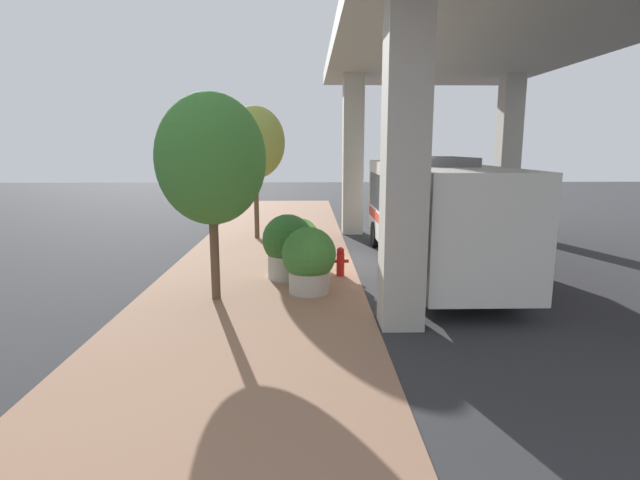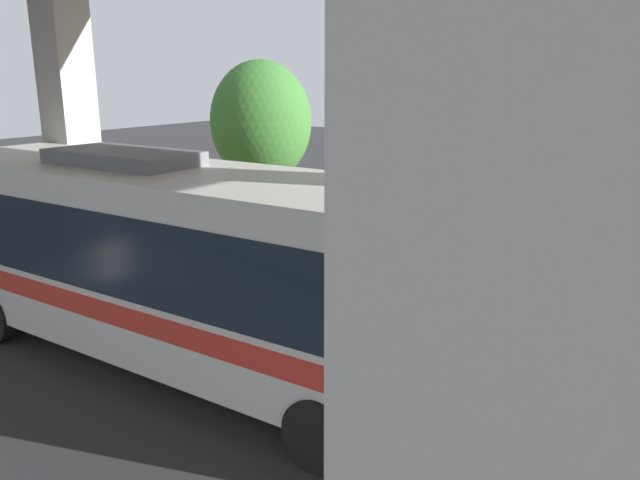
{
  "view_description": "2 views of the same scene",
  "coord_description": "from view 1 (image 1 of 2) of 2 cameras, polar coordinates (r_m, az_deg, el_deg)",
  "views": [
    {
      "loc": [
        -1.52,
        -16.51,
        3.87
      ],
      "look_at": [
        -1.13,
        -0.51,
        0.89
      ],
      "focal_mm": 28.0,
      "sensor_mm": 36.0,
      "label": 1
    },
    {
      "loc": [
        9.4,
        6.53,
        4.85
      ],
      "look_at": [
        -1.21,
        -0.4,
        1.45
      ],
      "focal_mm": 35.0,
      "sensor_mm": 36.0,
      "label": 2
    }
  ],
  "objects": [
    {
      "name": "sidewalk_strip",
      "position": [
        17.02,
        -6.35,
        -2.64
      ],
      "size": [
        6.0,
        40.0,
        0.02
      ],
      "color": "#936B51",
      "rests_on": "ground"
    },
    {
      "name": "planter_back",
      "position": [
        13.32,
        -1.26,
        -2.27
      ],
      "size": [
        1.45,
        1.45,
        1.8
      ],
      "color": "#ADA89E",
      "rests_on": "ground"
    },
    {
      "name": "ground_plane",
      "position": [
        17.03,
        3.77,
        -2.63
      ],
      "size": [
        80.0,
        80.0,
        0.0
      ],
      "primitive_type": "plane",
      "color": "#2D2D30",
      "rests_on": "ground"
    },
    {
      "name": "street_tree_near",
      "position": [
        12.69,
        -12.35,
        8.98
      ],
      "size": [
        2.7,
        2.7,
        5.21
      ],
      "color": "brown",
      "rests_on": "ground"
    },
    {
      "name": "overpass",
      "position": [
        17.63,
        17.9,
        19.23
      ],
      "size": [
        9.4,
        20.1,
        7.62
      ],
      "color": "#ADA89E",
      "rests_on": "ground"
    },
    {
      "name": "fire_hydrant",
      "position": [
        15.17,
        2.35,
        -2.47
      ],
      "size": [
        0.5,
        0.24,
        0.91
      ],
      "color": "red",
      "rests_on": "ground"
    },
    {
      "name": "planter_middle",
      "position": [
        16.87,
        -2.15,
        -0.08
      ],
      "size": [
        1.17,
        1.17,
        1.52
      ],
      "color": "#ADA89E",
      "rests_on": "ground"
    },
    {
      "name": "street_tree_far",
      "position": [
        21.4,
        -7.44,
        10.97
      ],
      "size": [
        2.5,
        2.5,
        5.59
      ],
      "color": "brown",
      "rests_on": "ground"
    },
    {
      "name": "planter_front",
      "position": [
        14.83,
        -3.68,
        -0.7
      ],
      "size": [
        1.51,
        1.51,
        1.94
      ],
      "color": "#ADA89E",
      "rests_on": "ground"
    },
    {
      "name": "bus",
      "position": [
        16.14,
        12.67,
        3.45
      ],
      "size": [
        2.79,
        10.69,
        3.6
      ],
      "color": "silver",
      "rests_on": "ground"
    }
  ]
}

